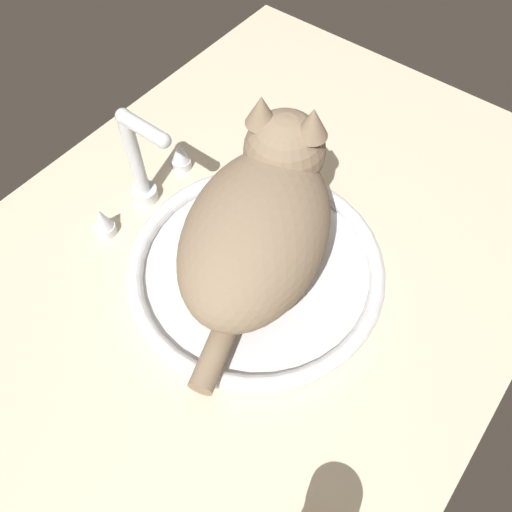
% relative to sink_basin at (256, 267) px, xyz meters
% --- Properties ---
extents(countertop, '(1.21, 0.76, 0.03)m').
position_rel_sink_basin_xyz_m(countertop, '(-0.05, 0.02, -0.03)').
color(countertop, beige).
rests_on(countertop, ground).
extents(sink_basin, '(0.37, 0.37, 0.02)m').
position_rel_sink_basin_xyz_m(sink_basin, '(0.00, 0.00, 0.00)').
color(sink_basin, white).
rests_on(sink_basin, countertop).
extents(faucet, '(0.20, 0.10, 0.18)m').
position_rel_sink_basin_xyz_m(faucet, '(-0.00, 0.22, 0.06)').
color(faucet, silver).
rests_on(faucet, countertop).
extents(cat, '(0.37, 0.27, 0.19)m').
position_rel_sink_basin_xyz_m(cat, '(0.02, 0.01, 0.09)').
color(cat, '#8C755B').
rests_on(cat, sink_basin).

